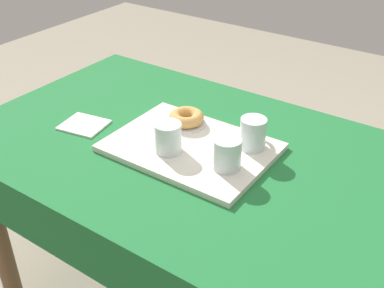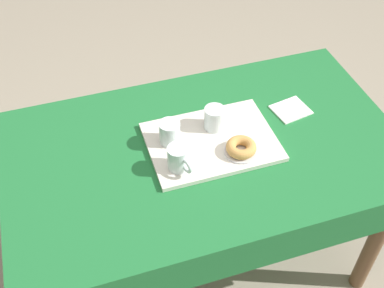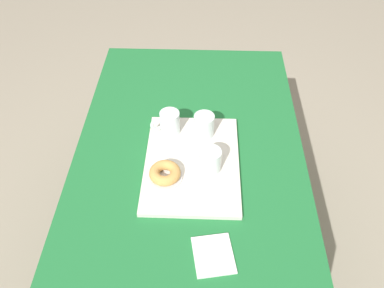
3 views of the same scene
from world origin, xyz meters
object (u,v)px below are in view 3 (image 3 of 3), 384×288
Objects in this scene: tea_mug_left at (169,123)px; paper_napkin at (213,255)px; dining_table at (189,178)px; donut_plate_left at (165,177)px; serving_tray at (192,163)px; sugar_donut_left at (165,173)px; water_glass_near at (204,126)px; water_glass_far at (210,161)px.

paper_napkin is at bearing -161.85° from tea_mug_left.
dining_table is 0.40m from paper_napkin.
paper_napkin is at bearing -149.34° from donut_plate_left.
sugar_donut_left reaches higher than serving_tray.
water_glass_near and water_glass_far have the same top height.
donut_plate_left is at bearing -90.00° from sugar_donut_left.
water_glass_near is 0.25m from donut_plate_left.
tea_mug_left is at bearing 30.86° from serving_tray.
water_glass_near reaches higher than serving_tray.
paper_napkin is (-0.37, -0.09, 0.11)m from dining_table.
tea_mug_left is 0.52m from paper_napkin.
dining_table is at bearing 12.92° from paper_napkin.
water_glass_far reaches higher than donut_plate_left.
dining_table is 16.54× the size of water_glass_far.
water_glass_far reaches higher than paper_napkin.
dining_table is at bearing 51.26° from water_glass_far.
serving_tray is 0.15m from water_glass_near.
sugar_donut_left is 0.81× the size of paper_napkin.
dining_table is 0.20m from water_glass_near.
tea_mug_left is 1.27× the size of water_glass_near.
serving_tray is 0.08m from water_glass_far.
dining_table is 12.14× the size of donut_plate_left.
paper_napkin is at bearing -149.34° from sugar_donut_left.
serving_tray is 0.12m from sugar_donut_left.
tea_mug_left reaches higher than donut_plate_left.
tea_mug_left reaches higher than paper_napkin.
paper_napkin is (-0.27, -0.16, -0.04)m from sugar_donut_left.
water_glass_near is at bearing -15.59° from serving_tray.
sugar_donut_left is at bearing 149.82° from water_glass_near.
water_glass_far is 0.16m from sugar_donut_left.
donut_plate_left is (-0.22, -0.00, -0.04)m from tea_mug_left.
donut_plate_left is at bearing 131.20° from serving_tray.
dining_table is 10.84× the size of paper_napkin.
water_glass_far is 0.73× the size of donut_plate_left.
dining_table is 0.20m from sugar_donut_left.
sugar_donut_left is at bearing 30.66° from paper_napkin.
dining_table is 0.12m from serving_tray.
serving_tray is 4.15× the size of tea_mug_left.
sugar_donut_left is at bearing -179.66° from tea_mug_left.
tea_mug_left is 1.03× the size of sugar_donut_left.
paper_napkin reaches higher than dining_table.
water_glass_near is at bearing 4.09° from paper_napkin.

